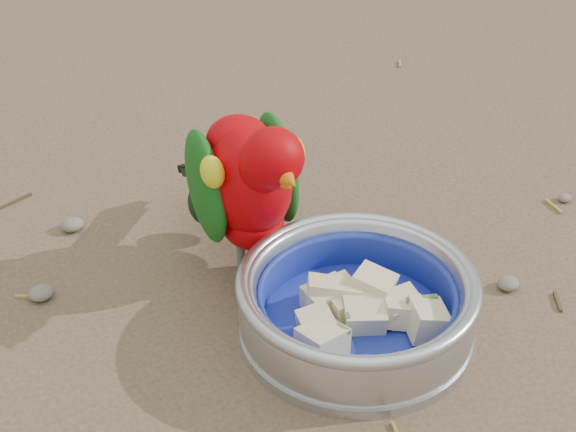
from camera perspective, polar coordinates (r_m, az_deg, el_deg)
ground at (r=0.76m, az=6.49°, el=-8.70°), size 60.00×60.00×0.00m
food_bowl at (r=0.77m, az=4.39°, el=-7.17°), size 0.20×0.20×0.02m
bowl_wall at (r=0.75m, az=4.49°, el=-5.44°), size 0.20×0.20×0.04m
fruit_wedges at (r=0.75m, az=4.47°, el=-5.85°), size 0.12×0.12×0.03m
lory_parrot at (r=0.80m, az=-2.55°, el=1.45°), size 0.12×0.22×0.17m
ground_debris at (r=0.81m, az=3.02°, el=-5.07°), size 0.90×0.80×0.01m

